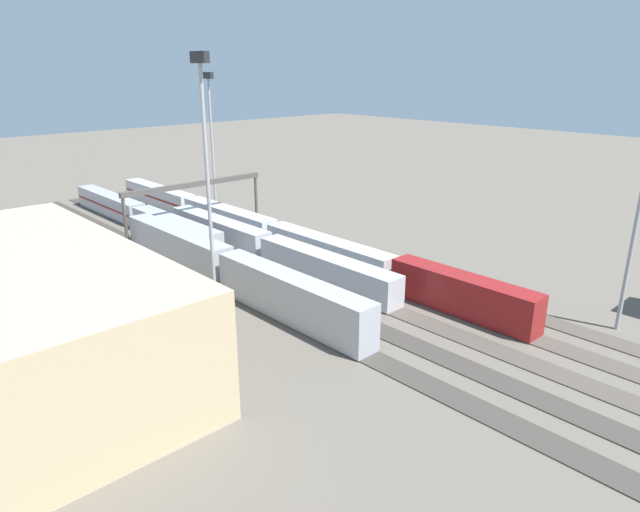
# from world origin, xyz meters

# --- Properties ---
(ground_plane) EXTENTS (400.00, 400.00, 0.00)m
(ground_plane) POSITION_xyz_m (0.00, 0.00, 0.00)
(ground_plane) COLOR #60594F
(track_bed_0) EXTENTS (140.00, 2.80, 0.12)m
(track_bed_0) POSITION_xyz_m (0.00, -10.00, 0.06)
(track_bed_0) COLOR #4C443D
(track_bed_0) RESTS_ON ground_plane
(track_bed_1) EXTENTS (140.00, 2.80, 0.12)m
(track_bed_1) POSITION_xyz_m (0.00, -5.00, 0.06)
(track_bed_1) COLOR #4C443D
(track_bed_1) RESTS_ON ground_plane
(track_bed_2) EXTENTS (140.00, 2.80, 0.12)m
(track_bed_2) POSITION_xyz_m (0.00, 0.00, 0.06)
(track_bed_2) COLOR #4C443D
(track_bed_2) RESTS_ON ground_plane
(track_bed_3) EXTENTS (140.00, 2.80, 0.12)m
(track_bed_3) POSITION_xyz_m (0.00, 5.00, 0.06)
(track_bed_3) COLOR #3D3833
(track_bed_3) RESTS_ON ground_plane
(track_bed_4) EXTENTS (140.00, 2.80, 0.12)m
(track_bed_4) POSITION_xyz_m (0.00, 10.00, 0.06)
(track_bed_4) COLOR #3D3833
(track_bed_4) RESTS_ON ground_plane
(train_on_track_1) EXTENTS (90.60, 3.06, 4.40)m
(train_on_track_1) POSITION_xyz_m (18.25, -5.00, 2.08)
(train_on_track_1) COLOR maroon
(train_on_track_1) RESTS_ON ground_plane
(train_on_track_4) EXTENTS (47.20, 3.00, 5.00)m
(train_on_track_4) POSITION_xyz_m (6.10, 10.00, 2.62)
(train_on_track_4) COLOR #A8AAB2
(train_on_track_4) RESTS_ON ground_plane
(train_on_track_3) EXTENTS (47.20, 3.06, 3.80)m
(train_on_track_3) POSITION_xyz_m (40.06, 5.00, 2.02)
(train_on_track_3) COLOR #A8AAB2
(train_on_track_3) RESTS_ON ground_plane
(train_on_track_2) EXTENTS (47.20, 3.00, 3.80)m
(train_on_track_2) POSITION_xyz_m (11.12, 0.00, 2.02)
(train_on_track_2) COLOR #B7BABF
(train_on_track_2) RESTS_ON ground_plane
(light_mast_0) EXTENTS (2.80, 0.70, 25.43)m
(light_mast_0) POSITION_xyz_m (44.68, -13.19, 16.36)
(light_mast_0) COLOR #9EA0A5
(light_mast_0) RESTS_ON ground_plane
(light_mast_1) EXTENTS (2.80, 0.70, 27.81)m
(light_mast_1) POSITION_xyz_m (5.00, 12.64, 17.66)
(light_mast_1) COLOR #9EA0A5
(light_mast_1) RESTS_ON ground_plane
(signal_gantry) EXTENTS (0.70, 25.00, 8.80)m
(signal_gantry) POSITION_xyz_m (29.66, 0.00, 7.42)
(signal_gantry) COLOR #4C4742
(signal_gantry) RESTS_ON ground_plane
(maintenance_shed) EXTENTS (37.87, 19.77, 10.88)m
(maintenance_shed) POSITION_xyz_m (1.72, 34.53, 5.44)
(maintenance_shed) COLOR tan
(maintenance_shed) RESTS_ON ground_plane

